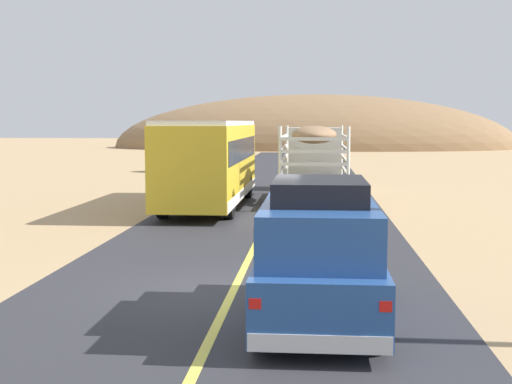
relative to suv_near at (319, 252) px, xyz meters
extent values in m
plane|color=tan|center=(-1.59, 1.71, -1.15)|extent=(240.00, 240.00, 0.00)
cube|color=#2D2D33|center=(-1.59, 1.71, -1.14)|extent=(8.00, 120.00, 0.02)
cube|color=#D8CC4C|center=(-1.59, 1.71, -1.13)|extent=(0.16, 117.60, 0.00)
cube|color=#264C8C|center=(0.00, 0.08, -0.45)|extent=(1.90, 4.60, 0.90)
cube|color=#264C8C|center=(0.00, -0.07, 0.40)|extent=(1.75, 3.59, 0.80)
cube|color=#192333|center=(0.00, -0.07, 0.42)|extent=(1.79, 3.22, 0.44)
cube|color=silver|center=(0.00, -2.14, -0.78)|extent=(1.86, 0.20, 0.24)
cube|color=red|center=(-0.83, -2.20, -0.27)|extent=(0.16, 0.06, 0.14)
cube|color=red|center=(0.83, -2.20, -0.27)|extent=(0.16, 0.06, 0.14)
cube|color=black|center=(0.00, -0.02, 0.98)|extent=(1.42, 2.07, 0.36)
cylinder|color=black|center=(-0.82, 1.51, -0.75)|extent=(0.26, 0.76, 0.76)
cylinder|color=black|center=(0.82, 1.51, -0.75)|extent=(0.26, 0.76, 0.76)
cylinder|color=black|center=(-0.82, -1.34, -0.75)|extent=(0.26, 0.76, 0.76)
cylinder|color=black|center=(0.82, -1.34, -0.75)|extent=(0.26, 0.76, 0.76)
cube|color=silver|center=(-0.09, 22.14, 0.67)|extent=(2.50, 2.20, 2.20)
cube|color=#192333|center=(-0.09, 22.14, 1.12)|extent=(2.53, 1.54, 0.70)
cube|color=brown|center=(-0.09, 16.74, -0.43)|extent=(2.50, 6.40, 0.24)
cylinder|color=silver|center=(-1.28, 19.88, 0.79)|extent=(0.12, 0.12, 2.20)
cylinder|color=silver|center=(1.10, 19.88, 0.79)|extent=(0.12, 0.12, 2.20)
cylinder|color=silver|center=(-1.28, 13.60, 0.79)|extent=(0.12, 0.12, 2.20)
cylinder|color=silver|center=(1.10, 13.60, 0.79)|extent=(0.12, 0.12, 2.20)
cube|color=silver|center=(-1.30, 16.74, 0.13)|extent=(0.08, 6.30, 0.12)
cube|color=silver|center=(1.12, 16.74, 0.13)|extent=(0.08, 6.30, 0.12)
cube|color=silver|center=(-0.09, 13.58, 0.13)|extent=(2.40, 0.08, 0.12)
cube|color=silver|center=(-1.30, 16.74, 0.57)|extent=(0.08, 6.30, 0.12)
cube|color=silver|center=(1.12, 16.74, 0.57)|extent=(0.08, 6.30, 0.12)
cube|color=silver|center=(-0.09, 13.58, 0.57)|extent=(2.40, 0.08, 0.12)
cube|color=silver|center=(-1.30, 16.74, 1.01)|extent=(0.08, 6.30, 0.12)
cube|color=silver|center=(1.12, 16.74, 1.01)|extent=(0.08, 6.30, 0.12)
cube|color=silver|center=(-0.09, 13.58, 1.01)|extent=(2.40, 0.08, 0.12)
cube|color=silver|center=(-1.30, 16.74, 1.45)|extent=(0.08, 6.30, 0.12)
cube|color=silver|center=(1.12, 16.74, 1.45)|extent=(0.08, 6.30, 0.12)
cube|color=silver|center=(-0.09, 13.58, 1.45)|extent=(2.40, 0.08, 0.12)
ellipsoid|color=#8C6B4C|center=(-0.09, 16.74, 1.54)|extent=(1.75, 3.84, 0.70)
cylinder|color=black|center=(-1.18, 22.14, -0.58)|extent=(0.32, 1.10, 1.10)
cylinder|color=black|center=(1.00, 22.14, -0.58)|extent=(0.32, 1.10, 1.10)
cylinder|color=black|center=(-1.18, 15.46, -0.58)|extent=(0.32, 1.10, 1.10)
cylinder|color=black|center=(1.00, 15.46, -0.58)|extent=(0.32, 1.10, 1.10)
cube|color=gold|center=(-3.96, 14.92, 0.57)|extent=(2.50, 10.00, 2.70)
cube|color=white|center=(-3.96, 14.92, 2.00)|extent=(2.45, 9.80, 0.16)
cube|color=#192333|center=(-3.96, 14.92, 1.04)|extent=(2.54, 9.20, 0.80)
cube|color=silver|center=(-3.96, 14.92, -0.58)|extent=(2.53, 9.80, 0.36)
cylinder|color=black|center=(-5.06, 18.17, -0.63)|extent=(0.30, 1.00, 1.00)
cylinder|color=black|center=(-2.86, 18.17, -0.63)|extent=(0.30, 1.00, 1.00)
cylinder|color=black|center=(-5.06, 11.67, -0.63)|extent=(0.30, 1.00, 1.00)
cylinder|color=black|center=(-2.86, 11.67, -0.63)|extent=(0.30, 1.00, 1.00)
ellipsoid|color=#84705B|center=(-10.01, 33.16, -0.57)|extent=(1.71, 1.76, 1.17)
ellipsoid|color=olive|center=(-0.19, 75.11, -1.15)|extent=(49.10, 22.69, 12.97)
camera|label=1|loc=(-0.09, -11.00, 2.06)|focal=49.29mm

